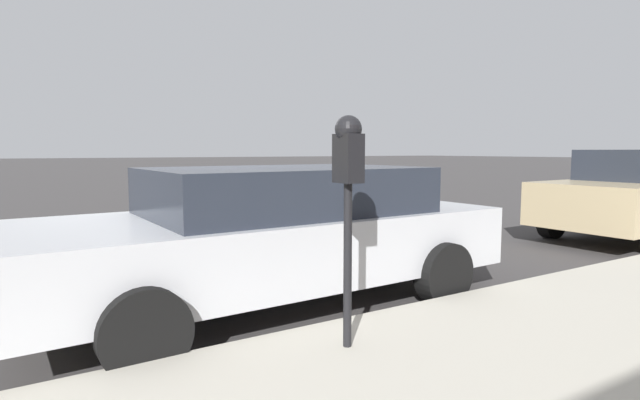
% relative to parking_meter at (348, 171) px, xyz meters
% --- Properties ---
extents(ground_plane, '(220.00, 220.00, 0.00)m').
position_rel_parking_meter_xyz_m(ground_plane, '(2.72, 0.10, -1.41)').
color(ground_plane, '#3D3A3A').
extents(parking_meter, '(0.21, 0.19, 1.65)m').
position_rel_parking_meter_xyz_m(parking_meter, '(0.00, 0.00, 0.00)').
color(parking_meter, black).
rests_on(parking_meter, sidewalk).
extents(car_silver, '(2.25, 4.81, 1.39)m').
position_rel_parking_meter_xyz_m(car_silver, '(1.60, -0.21, -0.66)').
color(car_silver, '#B7BABF').
rests_on(car_silver, ground_plane).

